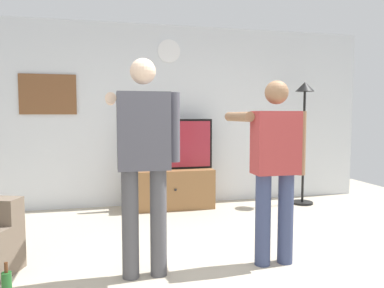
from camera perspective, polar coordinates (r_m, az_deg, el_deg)
back_wall at (r=5.62m, az=-4.09°, el=4.41°), size 6.40×0.10×2.70m
tv_stand at (r=5.39m, az=-3.01°, el=-6.98°), size 1.18×0.44×0.57m
television at (r=5.34m, az=-3.12°, el=-0.03°), size 1.19×0.07×0.73m
wall_clock at (r=5.65m, az=-3.61°, el=14.24°), size 0.34×0.03×0.34m
framed_picture at (r=5.57m, az=-21.50°, el=7.21°), size 0.76×0.04×0.56m
floor_lamp at (r=5.80m, az=17.06°, el=4.00°), size 0.32×0.32×1.86m
person_standing_nearer_lamp at (r=3.05m, az=-7.55°, el=-1.53°), size 0.61×0.78×1.82m
person_standing_nearer_couch at (r=3.38m, az=12.73°, el=-2.69°), size 0.58×0.78×1.66m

